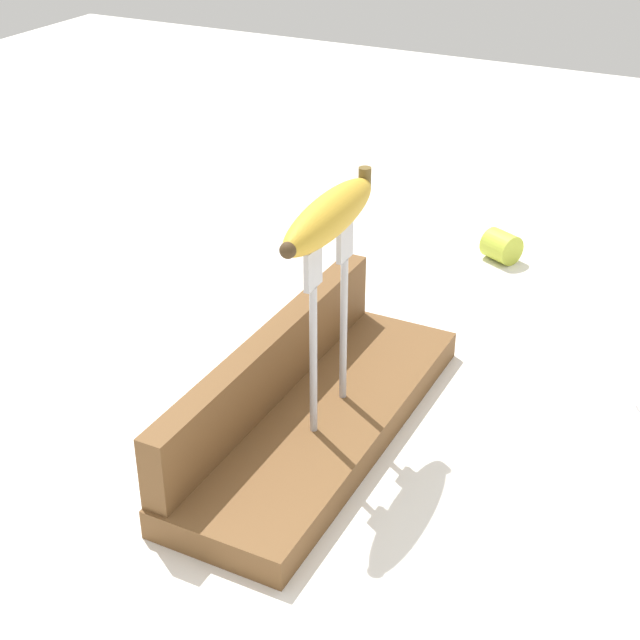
% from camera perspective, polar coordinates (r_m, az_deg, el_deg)
% --- Properties ---
extents(ground_plane, '(3.00, 3.00, 0.00)m').
position_cam_1_polar(ground_plane, '(0.93, 0.00, -6.95)').
color(ground_plane, silver).
extents(wooden_board, '(0.40, 0.14, 0.03)m').
position_cam_1_polar(wooden_board, '(0.92, 0.00, -6.22)').
color(wooden_board, brown).
rests_on(wooden_board, ground).
extents(board_backstop, '(0.39, 0.03, 0.07)m').
position_cam_1_polar(board_backstop, '(0.92, -3.05, -2.74)').
color(board_backstop, brown).
rests_on(board_backstop, wooden_board).
extents(fork_stand_center, '(0.09, 0.01, 0.19)m').
position_cam_1_polar(fork_stand_center, '(0.85, 0.56, 0.53)').
color(fork_stand_center, '#B2B2B7').
rests_on(fork_stand_center, wooden_board).
extents(banana_raised_center, '(0.17, 0.04, 0.04)m').
position_cam_1_polar(banana_raised_center, '(0.81, 0.59, 6.37)').
color(banana_raised_center, gold).
rests_on(banana_raised_center, fork_stand_center).
extents(banana_chunk_near, '(0.06, 0.06, 0.04)m').
position_cam_1_polar(banana_chunk_near, '(1.29, 10.92, 4.43)').
color(banana_chunk_near, '#B2C138').
rests_on(banana_chunk_near, ground).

